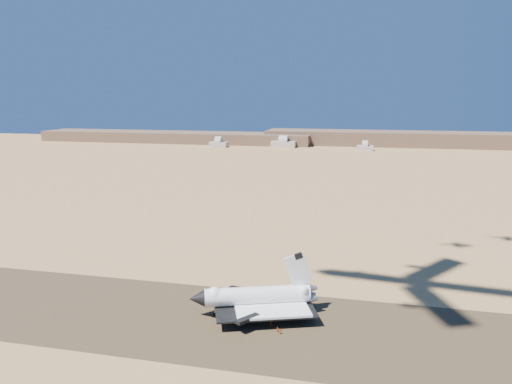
% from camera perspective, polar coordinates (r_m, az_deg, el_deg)
% --- Properties ---
extents(ground, '(1200.00, 1200.00, 0.00)m').
position_cam_1_polar(ground, '(153.33, -7.24, -14.16)').
color(ground, '#A57A49').
rests_on(ground, ground).
extents(runway, '(600.00, 50.00, 0.06)m').
position_cam_1_polar(runway, '(153.32, -7.24, -14.15)').
color(runway, '#4C3826').
rests_on(runway, ground).
extents(ridgeline, '(960.00, 90.00, 18.00)m').
position_cam_1_polar(ridgeline, '(659.52, 14.66, 5.73)').
color(ridgeline, brown).
rests_on(ridgeline, ground).
extents(hangars, '(200.50, 29.50, 30.00)m').
position_cam_1_polar(hangars, '(621.46, 2.69, 5.51)').
color(hangars, '#B7B3A2').
rests_on(hangars, ground).
extents(shuttle, '(39.06, 32.03, 19.00)m').
position_cam_1_polar(shuttle, '(153.13, 0.03, -12.01)').
color(shuttle, white).
rests_on(shuttle, runway).
extents(crew_a, '(0.43, 0.60, 1.56)m').
position_cam_1_polar(crew_a, '(147.69, 1.72, -14.74)').
color(crew_a, '#C2510B').
rests_on(crew_a, runway).
extents(crew_b, '(0.75, 0.88, 1.57)m').
position_cam_1_polar(crew_b, '(143.27, 2.80, -15.61)').
color(crew_b, '#C2510B').
rests_on(crew_b, runway).
extents(crew_c, '(0.91, 1.04, 1.59)m').
position_cam_1_polar(crew_c, '(144.15, 2.48, -15.43)').
color(crew_c, '#C2510B').
rests_on(crew_c, runway).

